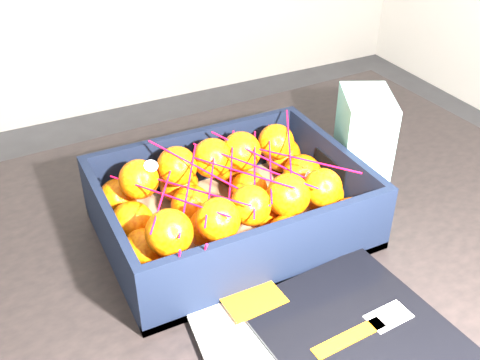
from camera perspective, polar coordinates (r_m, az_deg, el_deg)
name	(u,v)px	position (r m, az deg, el deg)	size (l,w,h in m)	color
table	(232,290)	(0.90, -0.79, -11.10)	(1.23, 0.85, 0.75)	black
produce_crate	(231,213)	(0.84, -0.92, -3.38)	(0.37, 0.28, 0.11)	olive
clementine_heap	(231,198)	(0.82, -0.94, -1.84)	(0.35, 0.26, 0.11)	#DA5404
mesh_net	(228,178)	(0.79, -1.20, 0.18)	(0.30, 0.25, 0.09)	red
retail_carton	(363,143)	(0.93, 12.33, 3.69)	(0.07, 0.11, 0.17)	white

